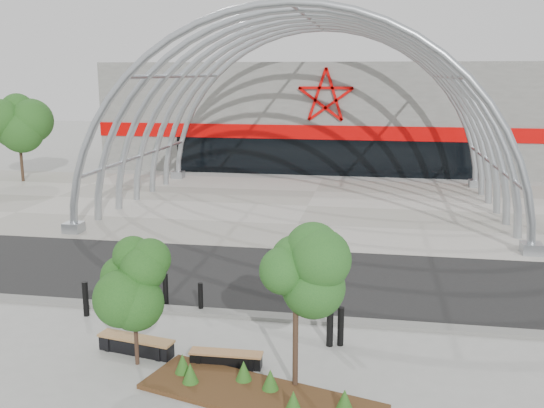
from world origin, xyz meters
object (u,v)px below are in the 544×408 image
at_px(street_tree_0, 133,276).
at_px(bench_0, 136,345).
at_px(bollard_2, 201,297).
at_px(street_tree_1, 296,276).
at_px(bench_1, 226,359).

bearing_deg(street_tree_0, bench_0, 114.31).
xyz_separation_m(bench_0, bollard_2, (0.88, 3.02, 0.25)).
bearing_deg(street_tree_1, bench_1, 156.93).
xyz_separation_m(bench_1, bollard_2, (-1.64, 3.32, 0.28)).
height_order(street_tree_0, bench_1, street_tree_0).
bearing_deg(bollard_2, bench_0, -106.18).
bearing_deg(bollard_2, street_tree_0, -99.61).
bearing_deg(street_tree_0, bench_1, 7.07).
xyz_separation_m(street_tree_1, bollard_2, (-3.50, 4.12, -2.29)).
relative_size(bench_0, bollard_2, 2.32).
distance_m(street_tree_1, bollard_2, 5.87).
relative_size(street_tree_1, bench_1, 2.07).
bearing_deg(bench_0, bench_1, -6.97).
distance_m(bench_1, bollard_2, 3.72).
height_order(street_tree_0, street_tree_1, street_tree_1).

